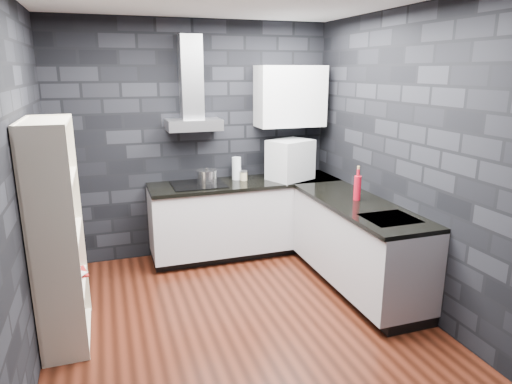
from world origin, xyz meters
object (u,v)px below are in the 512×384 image
glass_vase (237,168)px  storage_jar (244,176)px  utensil_crock (274,172)px  red_bottle (357,188)px  pot (207,177)px  fruit_bowl (56,232)px  appliance_garage (290,160)px  bookshelf (58,235)px

glass_vase → storage_jar: (0.06, -0.08, -0.08)m
utensil_crock → red_bottle: 1.26m
storage_jar → utensil_crock: (0.39, 0.03, 0.01)m
pot → fruit_bowl: pot is taller
storage_jar → red_bottle: bearing=-54.3°
appliance_garage → utensil_crock: bearing=111.9°
red_bottle → fruit_bowl: (-2.74, -0.18, -0.08)m
bookshelf → fruit_bowl: bearing=-87.5°
utensil_crock → fruit_bowl: bearing=-149.5°
appliance_garage → pot: bearing=151.9°
pot → appliance_garage: appliance_garage is taller
red_bottle → bookshelf: (-2.74, -0.13, -0.12)m
storage_jar → utensil_crock: size_ratio=0.85×
glass_vase → utensil_crock: bearing=-5.2°
storage_jar → bookshelf: size_ratio=0.06×
storage_jar → utensil_crock: utensil_crock is taller
bookshelf → appliance_garage: bearing=28.0°
glass_vase → fruit_bowl: (-1.86, -1.41, -0.09)m
pot → utensil_crock: size_ratio=1.91×
fruit_bowl → pot: bearing=41.4°
glass_vase → appliance_garage: size_ratio=0.55×
utensil_crock → bookshelf: bearing=-150.4°
storage_jar → fruit_bowl: 2.34m
glass_vase → red_bottle: (0.89, -1.22, -0.01)m
utensil_crock → appliance_garage: appliance_garage is taller
red_bottle → fruit_bowl: bearing=-176.2°
bookshelf → storage_jar: bearing=36.2°
red_bottle → bookshelf: 2.75m
glass_vase → storage_jar: 0.13m
storage_jar → appliance_garage: (0.54, -0.11, 0.18)m
storage_jar → appliance_garage: 0.58m
red_bottle → utensil_crock: bearing=110.0°
storage_jar → utensil_crock: 0.39m
red_bottle → pot: bearing=138.5°
fruit_bowl → appliance_garage: bearing=26.4°
storage_jar → red_bottle: 1.41m
glass_vase → fruit_bowl: size_ratio=1.15×
pot → storage_jar: bearing=3.4°
pot → red_bottle: 1.69m
pot → storage_jar: (0.44, 0.03, -0.03)m
pot → utensil_crock: 0.84m
storage_jar → glass_vase: bearing=130.2°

